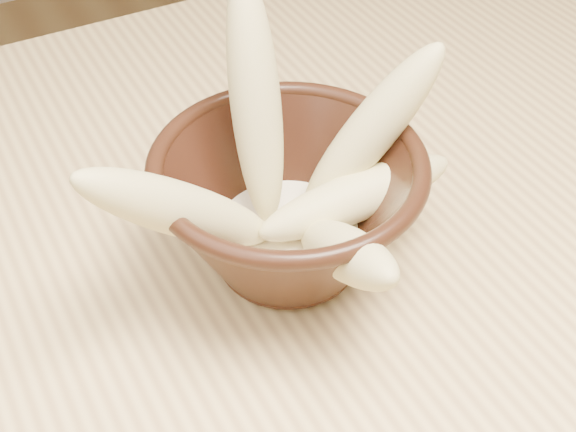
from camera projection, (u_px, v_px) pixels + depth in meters
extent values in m
cube|color=#DFBD7B|center=(500.00, 198.00, 0.66)|extent=(1.20, 0.80, 0.04)
cylinder|color=black|center=(288.00, 261.00, 0.57)|extent=(0.08, 0.08, 0.01)
cylinder|color=black|center=(288.00, 242.00, 0.56)|extent=(0.08, 0.08, 0.01)
torus|color=black|center=(288.00, 165.00, 0.51)|extent=(0.18, 0.18, 0.01)
cylinder|color=#FEEFCC|center=(288.00, 233.00, 0.55)|extent=(0.10, 0.10, 0.01)
ellipsoid|color=#CAC077|center=(255.00, 101.00, 0.52)|extent=(0.06, 0.10, 0.17)
ellipsoid|color=#CAC077|center=(182.00, 210.00, 0.49)|extent=(0.14, 0.04, 0.13)
ellipsoid|color=#CAC077|center=(371.00, 131.00, 0.53)|extent=(0.12, 0.05, 0.14)
ellipsoid|color=#CAC077|center=(356.00, 197.00, 0.54)|extent=(0.15, 0.04, 0.04)
ellipsoid|color=#CAC077|center=(346.00, 253.00, 0.49)|extent=(0.05, 0.13, 0.09)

